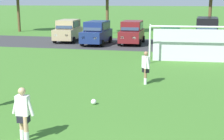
% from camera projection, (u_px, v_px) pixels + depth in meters
% --- Properties ---
extents(ground_plane, '(400.00, 400.00, 0.00)m').
position_uv_depth(ground_plane, '(146.00, 66.00, 20.37)').
color(ground_plane, '#3D7028').
extents(parking_lot_strip, '(52.00, 8.40, 0.01)m').
position_uv_depth(parking_lot_strip, '(158.00, 45.00, 29.85)').
color(parking_lot_strip, '#333335').
rests_on(parking_lot_strip, ground).
extents(soccer_ball, '(0.22, 0.22, 0.22)m').
position_uv_depth(soccer_ball, '(94.00, 102.00, 12.85)').
color(soccer_ball, white).
rests_on(soccer_ball, ground).
extents(soccer_goal, '(7.53, 2.41, 2.57)m').
position_uv_depth(soccer_goal, '(206.00, 43.00, 21.18)').
color(soccer_goal, white).
rests_on(soccer_goal, ground).
extents(player_striker_near, '(0.74, 0.30, 1.64)m').
position_uv_depth(player_striker_near, '(23.00, 114.00, 9.41)').
color(player_striker_near, tan).
rests_on(player_striker_near, ground).
extents(player_winger_left, '(0.48, 0.67, 1.64)m').
position_uv_depth(player_winger_left, '(146.00, 68.00, 15.88)').
color(player_winger_left, '#936B4C').
rests_on(player_winger_left, ground).
extents(parked_car_slot_far_left, '(2.35, 4.71, 2.16)m').
position_uv_depth(parked_car_slot_far_left, '(68.00, 30.00, 32.12)').
color(parked_car_slot_far_left, tan).
rests_on(parked_car_slot_far_left, ground).
extents(parked_car_slot_left, '(2.25, 4.66, 2.16)m').
position_uv_depth(parked_car_slot_left, '(97.00, 33.00, 29.96)').
color(parked_car_slot_left, navy).
rests_on(parked_car_slot_left, ground).
extents(parked_car_slot_center_left, '(2.18, 4.62, 2.16)m').
position_uv_depth(parked_car_slot_center_left, '(132.00, 32.00, 30.24)').
color(parked_car_slot_center_left, maroon).
rests_on(parked_car_slot_center_left, ground).
extents(parked_car_slot_center, '(2.23, 4.30, 1.72)m').
position_uv_depth(parked_car_slot_center, '(170.00, 36.00, 29.10)').
color(parked_car_slot_center, '#194C2D').
rests_on(parked_car_slot_center, ground).
extents(parked_car_slot_center_right, '(2.45, 4.93, 2.52)m').
position_uv_depth(parked_car_slot_center_right, '(207.00, 30.00, 29.50)').
color(parked_car_slot_center_right, black).
rests_on(parked_car_slot_center_right, ground).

